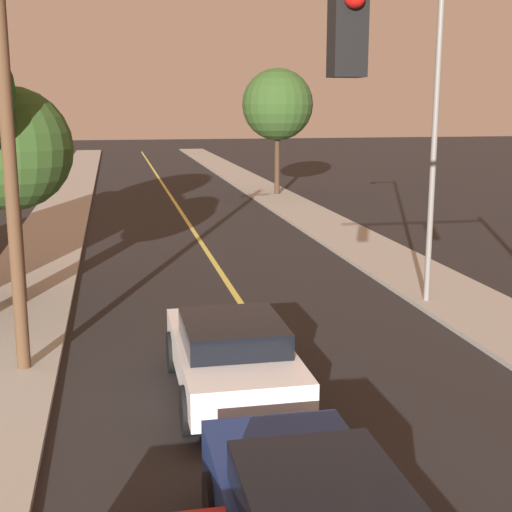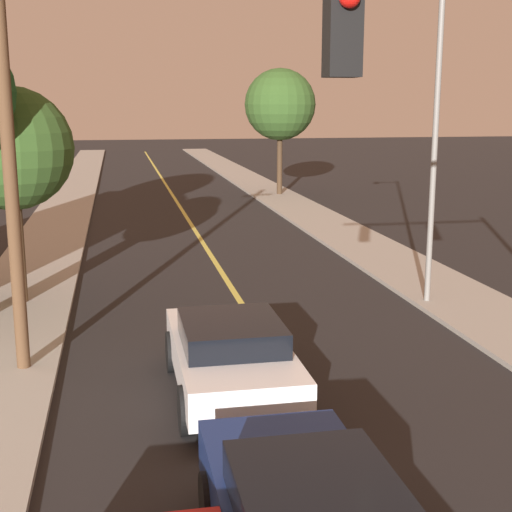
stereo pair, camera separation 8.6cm
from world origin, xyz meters
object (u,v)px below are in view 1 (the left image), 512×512
at_px(utility_pole_left, 8,144).
at_px(tree_left_near, 10,149).
at_px(car_near_lane_second, 232,354).
at_px(streetlamp_right, 423,91).
at_px(tree_right_near, 277,105).

bearing_deg(utility_pole_left, tree_left_near, 97.25).
distance_m(car_near_lane_second, streetlamp_right, 8.22).
bearing_deg(utility_pole_left, streetlamp_right, 17.84).
relative_size(utility_pole_left, tree_right_near, 1.18).
distance_m(streetlamp_right, tree_left_near, 9.63).
bearing_deg(tree_right_near, utility_pole_left, -113.08).
xyz_separation_m(car_near_lane_second, utility_pole_left, (-3.54, 1.76, 3.40)).
xyz_separation_m(tree_left_near, tree_right_near, (10.86, 19.50, 1.00)).
bearing_deg(car_near_lane_second, streetlamp_right, 41.22).
xyz_separation_m(streetlamp_right, tree_left_near, (-9.37, 1.79, -1.33)).
xyz_separation_m(utility_pole_left, tree_right_near, (10.28, 24.11, 0.64)).
height_order(car_near_lane_second, utility_pole_left, utility_pole_left).
distance_m(utility_pole_left, tree_right_near, 26.22).
bearing_deg(streetlamp_right, tree_right_near, 85.98).
bearing_deg(tree_left_near, tree_right_near, 60.87).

